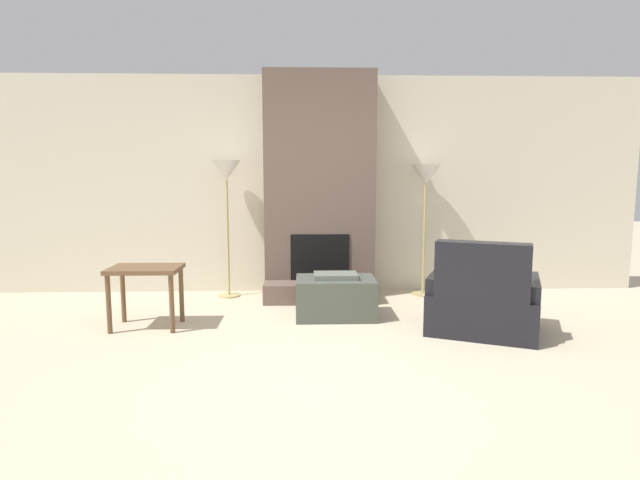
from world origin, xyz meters
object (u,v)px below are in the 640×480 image
ottoman (335,297)px  side_table (146,277)px  armchair (482,304)px  floor_lamp_right (426,183)px  floor_lamp_left (226,179)px

ottoman → side_table: size_ratio=1.23×
armchair → floor_lamp_right: bearing=-59.3°
side_table → floor_lamp_right: bearing=22.7°
ottoman → side_table: 1.83m
floor_lamp_left → floor_lamp_right: 2.32m
ottoman → side_table: (-1.79, -0.29, 0.27)m
armchair → floor_lamp_right: 1.82m
armchair → floor_lamp_right: (-0.19, 1.46, 1.07)m
ottoman → floor_lamp_right: (1.11, 0.92, 1.13)m
side_table → ottoman: bearing=9.3°
armchair → floor_lamp_left: 3.11m
side_table → floor_lamp_left: bearing=64.4°
armchair → floor_lamp_right: size_ratio=0.77×
ottoman → floor_lamp_left: (-1.21, 0.92, 1.17)m
ottoman → armchair: size_ratio=0.66×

